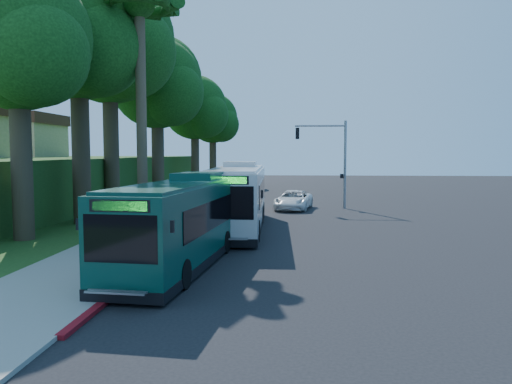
# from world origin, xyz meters

# --- Properties ---
(ground) EXTENTS (140.00, 140.00, 0.00)m
(ground) POSITION_xyz_m (0.00, 0.00, 0.00)
(ground) COLOR black
(ground) RESTS_ON ground
(sidewalk) EXTENTS (4.50, 70.00, 0.12)m
(sidewalk) POSITION_xyz_m (-7.30, 0.00, 0.06)
(sidewalk) COLOR gray
(sidewalk) RESTS_ON ground
(red_curb) EXTENTS (0.25, 30.00, 0.13)m
(red_curb) POSITION_xyz_m (-5.00, -4.00, 0.07)
(red_curb) COLOR maroon
(red_curb) RESTS_ON ground
(grass_verge) EXTENTS (8.00, 70.00, 0.06)m
(grass_verge) POSITION_xyz_m (-13.00, 5.00, 0.03)
(grass_verge) COLOR #234719
(grass_verge) RESTS_ON ground
(bus_shelter) EXTENTS (3.20, 1.51, 2.55)m
(bus_shelter) POSITION_xyz_m (-7.26, -2.86, 1.81)
(bus_shelter) COLOR black
(bus_shelter) RESTS_ON ground
(stop_sign_pole) EXTENTS (0.35, 0.06, 3.17)m
(stop_sign_pole) POSITION_xyz_m (-5.40, -5.00, 2.08)
(stop_sign_pole) COLOR gray
(stop_sign_pole) RESTS_ON ground
(traffic_signal_pole) EXTENTS (4.10, 0.30, 7.00)m
(traffic_signal_pole) POSITION_xyz_m (3.78, 10.00, 4.42)
(traffic_signal_pole) COLOR gray
(traffic_signal_pole) RESTS_ON ground
(palm_tree) EXTENTS (4.20, 4.20, 14.40)m
(palm_tree) POSITION_xyz_m (-8.20, -1.50, 12.38)
(palm_tree) COLOR #4C3F2D
(palm_tree) RESTS_ON ground
(hillside_backdrop) EXTENTS (24.00, 60.00, 8.80)m
(hillside_backdrop) POSITION_xyz_m (-26.30, 15.10, 2.44)
(hillside_backdrop) COLOR #234719
(hillside_backdrop) RESTS_ON ground
(tree_0) EXTENTS (8.40, 8.00, 15.70)m
(tree_0) POSITION_xyz_m (-12.40, -0.02, 11.20)
(tree_0) COLOR #382B1E
(tree_0) RESTS_ON ground
(tree_1) EXTENTS (10.50, 10.00, 18.26)m
(tree_1) POSITION_xyz_m (-13.37, 7.98, 12.73)
(tree_1) COLOR #382B1E
(tree_1) RESTS_ON ground
(tree_2) EXTENTS (8.82, 8.40, 15.12)m
(tree_2) POSITION_xyz_m (-11.89, 15.98, 10.48)
(tree_2) COLOR #382B1E
(tree_2) RESTS_ON ground
(tree_3) EXTENTS (10.08, 9.60, 17.28)m
(tree_3) POSITION_xyz_m (-13.88, 23.98, 11.98)
(tree_3) COLOR #382B1E
(tree_3) RESTS_ON ground
(tree_4) EXTENTS (8.40, 8.00, 14.14)m
(tree_4) POSITION_xyz_m (-11.40, 31.98, 9.73)
(tree_4) COLOR #382B1E
(tree_4) RESTS_ON ground
(tree_5) EXTENTS (7.35, 7.00, 12.86)m
(tree_5) POSITION_xyz_m (-10.41, 39.99, 8.96)
(tree_5) COLOR #382B1E
(tree_5) RESTS_ON ground
(tree_6) EXTENTS (7.56, 7.20, 13.74)m
(tree_6) POSITION_xyz_m (-12.91, -6.01, 9.71)
(tree_6) COLOR #382B1E
(tree_6) RESTS_ON ground
(white_bus) EXTENTS (3.16, 13.18, 3.91)m
(white_bus) POSITION_xyz_m (-2.60, -1.15, 1.91)
(white_bus) COLOR silver
(white_bus) RESTS_ON ground
(teal_bus) EXTENTS (3.72, 12.20, 3.58)m
(teal_bus) POSITION_xyz_m (-3.79, -10.36, 1.75)
(teal_bus) COLOR #0A392F
(teal_bus) RESTS_ON ground
(pickup) EXTENTS (3.36, 5.70, 1.49)m
(pickup) POSITION_xyz_m (0.72, 9.12, 0.74)
(pickup) COLOR white
(pickup) RESTS_ON ground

